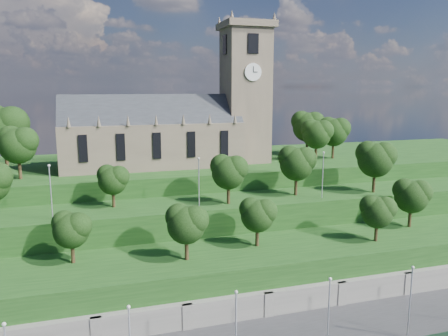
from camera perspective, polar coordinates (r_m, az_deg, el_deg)
name	(u,v)px	position (r m, az deg, el deg)	size (l,w,h in m)	color
retaining_wall	(227,315)	(55.06, 0.40, -18.65)	(160.00, 2.10, 5.00)	slate
embankment_lower	(214,282)	(59.53, -1.34, -14.67)	(160.00, 12.00, 8.00)	#183F15
embankment_upper	(195,240)	(68.63, -3.80, -9.37)	(160.00, 10.00, 12.00)	#183F15
hilltop	(172,198)	(87.92, -6.86, -3.92)	(160.00, 32.00, 15.00)	#183F15
church	(178,124)	(81.63, -6.06, 5.69)	(38.60, 12.35, 27.60)	brown
trees_lower	(246,216)	(57.81, 2.92, -6.22)	(66.99, 8.74, 7.58)	#302313
trees_upper	(231,167)	(66.09, 0.97, 0.12)	(64.01, 8.00, 8.62)	#302313
trees_hilltop	(145,131)	(80.01, -10.33, 4.78)	(72.34, 15.96, 11.37)	#302313
lamp_posts_promenade	(236,325)	(44.54, 1.58, -19.83)	(60.36, 0.36, 8.43)	#B2B2B7
lamp_posts_upper	(199,179)	(62.98, -3.31, -1.41)	(40.36, 0.36, 7.46)	#B2B2B7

